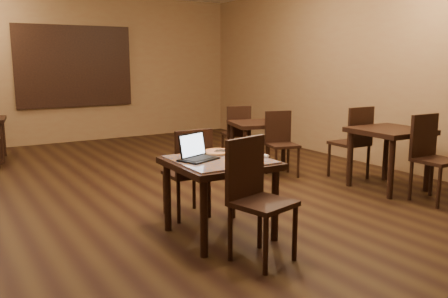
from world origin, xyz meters
TOP-DOWN VIEW (x-y plane):
  - ground at (0.00, 0.00)m, footprint 10.00×10.00m
  - wall_back at (0.00, 5.00)m, footprint 8.00×0.02m
  - wall_right at (4.00, 0.00)m, footprint 0.02×10.00m
  - mural at (0.50, 4.96)m, footprint 2.34×0.05m
  - tiled_table at (0.23, -1.20)m, footprint 0.93×0.93m
  - chair_main_near at (0.20, -1.81)m, footprint 0.55×0.55m
  - chair_main_far at (0.22, -0.59)m, footprint 0.43×0.43m
  - laptop at (0.03, -1.09)m, footprint 0.41×0.39m
  - plate at (0.45, -1.38)m, footprint 0.24×0.24m
  - pizza_slice at (0.45, -1.38)m, footprint 0.29×0.29m
  - pizza_pan at (0.35, -0.96)m, footprint 0.36×0.36m
  - pizza_whole at (0.35, -0.96)m, footprint 0.31×0.31m
  - spatula at (0.37, -0.98)m, footprint 0.25×0.25m
  - napkin_roll at (0.63, -1.34)m, footprint 0.05×0.16m
  - other_table_a at (2.25, 1.00)m, footprint 0.95×0.95m
  - other_table_a_chair_near at (2.27, 0.45)m, footprint 0.50×0.50m
  - other_table_a_chair_far at (2.23, 1.56)m, footprint 0.50×0.50m
  - other_table_c at (3.00, -0.91)m, footprint 0.89×0.89m
  - other_table_c_chair_near at (3.00, -1.52)m, footprint 0.47×0.47m
  - other_table_c_chair_far at (3.00, -0.30)m, footprint 0.47×0.47m

SIDE VIEW (x-z plane):
  - ground at x=0.00m, z-range 0.00..0.00m
  - other_table_a_chair_near at x=2.27m, z-range 0.06..1.00m
  - other_table_a_chair_far at x=2.23m, z-range 0.06..1.00m
  - chair_main_far at x=0.22m, z-range 0.06..1.04m
  - other_table_c_chair_near at x=3.00m, z-range 0.07..1.11m
  - other_table_c_chair_far at x=3.00m, z-range 0.07..1.11m
  - chair_main_near at x=0.20m, z-range 0.07..1.11m
  - other_table_a at x=2.25m, z-range 0.24..0.97m
  - tiled_table at x=0.23m, z-range 0.28..1.04m
  - other_table_c at x=3.00m, z-range 0.27..1.07m
  - pizza_pan at x=0.35m, z-range 0.76..0.77m
  - plate at x=0.45m, z-range 0.76..0.78m
  - pizza_whole at x=0.35m, z-range 0.77..0.79m
  - napkin_roll at x=0.63m, z-range 0.76..0.80m
  - pizza_slice at x=0.45m, z-range 0.77..0.80m
  - spatula at x=0.37m, z-range 0.78..0.80m
  - laptop at x=0.03m, z-range 0.71..0.95m
  - wall_back at x=0.00m, z-range 0.00..3.00m
  - wall_right at x=4.00m, z-range 0.00..3.00m
  - mural at x=0.50m, z-range 0.73..2.37m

